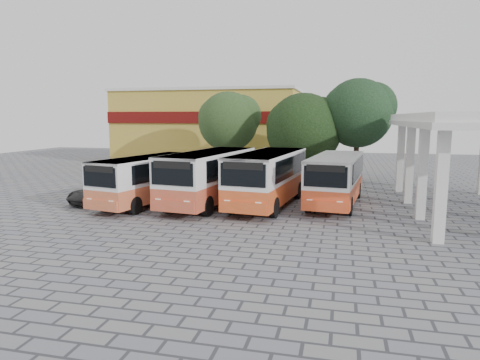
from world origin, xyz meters
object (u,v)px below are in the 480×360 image
(bus_centre_left, at_px, (209,174))
(bus_far_right, at_px, (336,177))
(bus_centre_right, at_px, (268,175))
(bus_far_left, at_px, (148,177))
(parked_car, at_px, (101,192))

(bus_centre_left, height_order, bus_far_right, bus_centre_left)
(bus_centre_right, height_order, bus_far_right, bus_centre_right)
(bus_far_left, xyz_separation_m, bus_far_right, (10.97, 2.50, 0.05))
(bus_far_left, distance_m, parked_car, 3.32)
(bus_centre_right, bearing_deg, parked_car, -166.15)
(bus_centre_right, bearing_deg, bus_centre_left, -165.28)
(bus_far_left, bearing_deg, bus_centre_right, 22.05)
(parked_car, bearing_deg, bus_far_left, 9.76)
(bus_far_right, xyz_separation_m, parked_car, (-14.12, -2.54, -1.08))
(bus_centre_left, bearing_deg, bus_far_left, -160.57)
(bus_far_left, relative_size, bus_far_right, 0.99)
(bus_far_left, relative_size, bus_centre_right, 0.92)
(bus_far_left, bearing_deg, bus_far_right, 24.74)
(bus_centre_left, distance_m, bus_far_right, 7.55)
(bus_centre_left, xyz_separation_m, parked_car, (-6.78, -0.81, -1.21))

